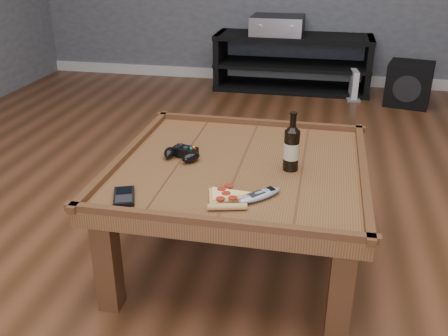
% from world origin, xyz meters
% --- Properties ---
extents(ground, '(6.00, 6.00, 0.00)m').
position_xyz_m(ground, '(0.00, 0.00, 0.00)').
color(ground, '#412412').
rests_on(ground, ground).
extents(baseboard, '(5.00, 0.02, 0.10)m').
position_xyz_m(baseboard, '(0.00, 2.99, 0.05)').
color(baseboard, silver).
rests_on(baseboard, ground).
extents(coffee_table, '(1.03, 1.03, 0.48)m').
position_xyz_m(coffee_table, '(0.00, 0.00, 0.39)').
color(coffee_table, '#572F19').
rests_on(coffee_table, ground).
extents(media_console, '(1.40, 0.45, 0.50)m').
position_xyz_m(media_console, '(0.00, 2.75, 0.25)').
color(media_console, black).
rests_on(media_console, ground).
extents(beer_bottle, '(0.06, 0.06, 0.24)m').
position_xyz_m(beer_bottle, '(0.20, -0.01, 0.55)').
color(beer_bottle, black).
rests_on(beer_bottle, coffee_table).
extents(game_controller, '(0.17, 0.14, 0.05)m').
position_xyz_m(game_controller, '(-0.25, 0.01, 0.47)').
color(game_controller, black).
rests_on(game_controller, coffee_table).
extents(pizza_slice, '(0.20, 0.27, 0.02)m').
position_xyz_m(pizza_slice, '(0.00, -0.31, 0.46)').
color(pizza_slice, tan).
rests_on(pizza_slice, coffee_table).
extents(smartphone, '(0.11, 0.15, 0.02)m').
position_xyz_m(smartphone, '(-0.35, -0.37, 0.46)').
color(smartphone, black).
rests_on(smartphone, coffee_table).
extents(remote_control, '(0.16, 0.17, 0.03)m').
position_xyz_m(remote_control, '(0.12, -0.28, 0.46)').
color(remote_control, gray).
rests_on(remote_control, coffee_table).
extents(av_receiver, '(0.47, 0.40, 0.16)m').
position_xyz_m(av_receiver, '(-0.15, 2.74, 0.58)').
color(av_receiver, black).
rests_on(av_receiver, media_console).
extents(subwoofer, '(0.42, 0.42, 0.35)m').
position_xyz_m(subwoofer, '(1.00, 2.49, 0.17)').
color(subwoofer, black).
rests_on(subwoofer, ground).
extents(game_console, '(0.14, 0.21, 0.25)m').
position_xyz_m(game_console, '(0.56, 2.55, 0.12)').
color(game_console, gray).
rests_on(game_console, ground).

